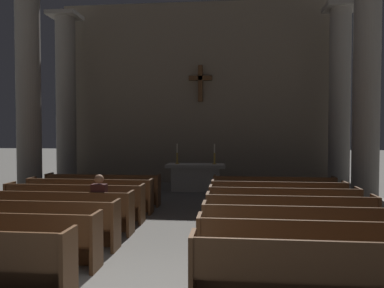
{
  "coord_description": "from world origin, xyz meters",
  "views": [
    {
      "loc": [
        1.34,
        -4.95,
        2.29
      ],
      "look_at": [
        0.0,
        7.99,
        1.81
      ],
      "focal_mm": 36.02,
      "sensor_mm": 36.0,
      "label": 1
    }
  ],
  "objects_px": {
    "candlestick_right": "(214,157)",
    "pew_right_row_1": "(328,274)",
    "pew_right_row_3": "(299,230)",
    "pew_left_row_4": "(55,212)",
    "column_right_third": "(366,93)",
    "column_right_fourth": "(340,100)",
    "pew_left_row_6": "(90,195)",
    "pew_right_row_7": "(273,192)",
    "altar": "(196,177)",
    "pew_left_row_7": "(103,189)",
    "pew_right_row_6": "(278,199)",
    "candlestick_left": "(177,157)",
    "column_left_fourth": "(66,102)",
    "pew_right_row_4": "(290,217)",
    "column_left_third": "(29,96)",
    "pew_right_row_2": "(311,248)",
    "lone_worshipper": "(101,202)",
    "pew_right_row_5": "(283,207)",
    "pew_left_row_5": "(74,203)",
    "pew_left_row_3": "(30,223)"
  },
  "relations": [
    {
      "from": "pew_left_row_6",
      "to": "candlestick_right",
      "type": "relative_size",
      "value": 4.59
    },
    {
      "from": "candlestick_left",
      "to": "pew_right_row_5",
      "type": "bearing_deg",
      "value": -57.64
    },
    {
      "from": "pew_right_row_3",
      "to": "lone_worshipper",
      "type": "relative_size",
      "value": 2.63
    },
    {
      "from": "pew_left_row_5",
      "to": "pew_right_row_7",
      "type": "bearing_deg",
      "value": 22.59
    },
    {
      "from": "pew_left_row_6",
      "to": "pew_right_row_1",
      "type": "relative_size",
      "value": 1.0
    },
    {
      "from": "pew_right_row_5",
      "to": "pew_right_row_6",
      "type": "distance_m",
      "value": 1.06
    },
    {
      "from": "candlestick_left",
      "to": "column_left_fourth",
      "type": "bearing_deg",
      "value": 169.57
    },
    {
      "from": "candlestick_right",
      "to": "pew_right_row_1",
      "type": "bearing_deg",
      "value": -78.84
    },
    {
      "from": "pew_left_row_6",
      "to": "pew_right_row_3",
      "type": "distance_m",
      "value": 6.0
    },
    {
      "from": "candlestick_right",
      "to": "column_left_third",
      "type": "bearing_deg",
      "value": -161.47
    },
    {
      "from": "column_right_third",
      "to": "column_left_third",
      "type": "bearing_deg",
      "value": 180.0
    },
    {
      "from": "pew_right_row_6",
      "to": "lone_worshipper",
      "type": "xyz_separation_m",
      "value": [
        -4.06,
        -2.08,
        0.22
      ]
    },
    {
      "from": "pew_right_row_6",
      "to": "column_right_third",
      "type": "xyz_separation_m",
      "value": [
        2.86,
        2.02,
        2.93
      ]
    },
    {
      "from": "candlestick_left",
      "to": "pew_right_row_4",
      "type": "bearing_deg",
      "value": -62.3
    },
    {
      "from": "pew_left_row_7",
      "to": "pew_right_row_3",
      "type": "xyz_separation_m",
      "value": [
        5.09,
        -4.24,
        0.0
      ]
    },
    {
      "from": "pew_right_row_7",
      "to": "altar",
      "type": "distance_m",
      "value": 3.94
    },
    {
      "from": "pew_right_row_2",
      "to": "pew_right_row_1",
      "type": "bearing_deg",
      "value": -90.0
    },
    {
      "from": "pew_left_row_7",
      "to": "candlestick_left",
      "type": "xyz_separation_m",
      "value": [
        1.85,
        3.0,
        0.78
      ]
    },
    {
      "from": "pew_left_row_4",
      "to": "pew_right_row_4",
      "type": "bearing_deg",
      "value": 0.0
    },
    {
      "from": "pew_left_row_6",
      "to": "pew_right_row_6",
      "type": "xyz_separation_m",
      "value": [
        5.09,
        0.0,
        0.0
      ]
    },
    {
      "from": "pew_left_row_6",
      "to": "pew_left_row_7",
      "type": "height_order",
      "value": "same"
    },
    {
      "from": "pew_right_row_5",
      "to": "column_right_third",
      "type": "xyz_separation_m",
      "value": [
        2.86,
        3.08,
        2.93
      ]
    },
    {
      "from": "candlestick_left",
      "to": "lone_worshipper",
      "type": "bearing_deg",
      "value": -97.56
    },
    {
      "from": "pew_right_row_1",
      "to": "candlestick_right",
      "type": "height_order",
      "value": "candlestick_right"
    },
    {
      "from": "pew_left_row_4",
      "to": "column_right_third",
      "type": "relative_size",
      "value": 0.5
    },
    {
      "from": "pew_right_row_5",
      "to": "pew_right_row_7",
      "type": "bearing_deg",
      "value": 90.0
    },
    {
      "from": "pew_right_row_3",
      "to": "column_right_third",
      "type": "xyz_separation_m",
      "value": [
        2.86,
        5.2,
        2.93
      ]
    },
    {
      "from": "pew_left_row_6",
      "to": "candlestick_right",
      "type": "bearing_deg",
      "value": 51.38
    },
    {
      "from": "candlestick_left",
      "to": "pew_right_row_7",
      "type": "bearing_deg",
      "value": -42.79
    },
    {
      "from": "pew_left_row_4",
      "to": "column_left_fourth",
      "type": "xyz_separation_m",
      "value": [
        -2.86,
        7.05,
        2.93
      ]
    },
    {
      "from": "pew_right_row_3",
      "to": "candlestick_left",
      "type": "relative_size",
      "value": 4.59
    },
    {
      "from": "pew_left_row_4",
      "to": "pew_left_row_6",
      "type": "xyz_separation_m",
      "value": [
        0.0,
        2.12,
        0.0
      ]
    },
    {
      "from": "pew_right_row_1",
      "to": "candlestick_right",
      "type": "bearing_deg",
      "value": 101.16
    },
    {
      "from": "pew_right_row_6",
      "to": "pew_right_row_4",
      "type": "bearing_deg",
      "value": -90.0
    },
    {
      "from": "column_left_fourth",
      "to": "pew_left_row_4",
      "type": "bearing_deg",
      "value": -67.94
    },
    {
      "from": "column_right_third",
      "to": "candlestick_left",
      "type": "xyz_separation_m",
      "value": [
        -6.1,
        2.04,
        -2.15
      ]
    },
    {
      "from": "pew_right_row_3",
      "to": "candlestick_left",
      "type": "height_order",
      "value": "candlestick_left"
    },
    {
      "from": "column_right_third",
      "to": "column_left_fourth",
      "type": "height_order",
      "value": "same"
    },
    {
      "from": "pew_left_row_7",
      "to": "pew_right_row_6",
      "type": "distance_m",
      "value": 5.2
    },
    {
      "from": "pew_right_row_2",
      "to": "pew_right_row_5",
      "type": "height_order",
      "value": "same"
    },
    {
      "from": "pew_right_row_3",
      "to": "candlestick_right",
      "type": "distance_m",
      "value": 7.51
    },
    {
      "from": "candlestick_right",
      "to": "pew_right_row_2",
      "type": "bearing_deg",
      "value": -77.46
    },
    {
      "from": "column_right_fourth",
      "to": "pew_right_row_3",
      "type": "bearing_deg",
      "value": -109.41
    },
    {
      "from": "pew_left_row_3",
      "to": "candlestick_left",
      "type": "height_order",
      "value": "candlestick_left"
    },
    {
      "from": "pew_right_row_5",
      "to": "column_right_third",
      "type": "distance_m",
      "value": 5.12
    },
    {
      "from": "pew_left_row_4",
      "to": "lone_worshipper",
      "type": "relative_size",
      "value": 2.63
    },
    {
      "from": "pew_left_row_7",
      "to": "column_left_fourth",
      "type": "height_order",
      "value": "column_left_fourth"
    },
    {
      "from": "pew_left_row_5",
      "to": "pew_right_row_2",
      "type": "relative_size",
      "value": 1.0
    },
    {
      "from": "pew_left_row_3",
      "to": "candlestick_left",
      "type": "bearing_deg",
      "value": 75.7
    },
    {
      "from": "candlestick_left",
      "to": "pew_left_row_7",
      "type": "bearing_deg",
      "value": -121.57
    }
  ]
}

